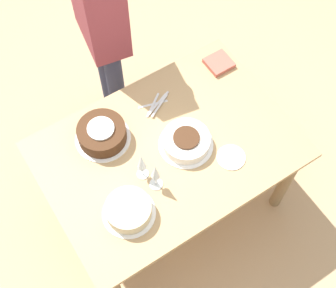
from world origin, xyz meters
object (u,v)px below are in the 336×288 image
Objects in this scene: cake_back_decorated at (129,210)px; wine_glass_near at (142,162)px; cake_center_white at (186,141)px; person_cutting at (99,13)px; cake_front_chocolate at (102,134)px; wine_glass_far at (156,173)px.

wine_glass_near is at bearing -139.27° from cake_back_decorated.
person_cutting is at bearing -88.28° from cake_center_white.
cake_back_decorated is at bearing 77.47° from cake_front_chocolate.
person_cutting is (-0.33, -0.56, 0.21)m from cake_front_chocolate.
wine_glass_near is 1.01× the size of wine_glass_far.
cake_back_decorated is 1.27× the size of wine_glass_near.
wine_glass_near is at bearing -6.83° from person_cutting.
cake_center_white is at bearing -156.91° from wine_glass_far.
cake_front_chocolate is 0.32m from wine_glass_near.
cake_front_chocolate is 1.43× the size of wine_glass_far.
wine_glass_far is (-0.10, 0.38, 0.09)m from cake_front_chocolate.
cake_center_white is 0.29m from wine_glass_far.
cake_back_decorated is at bearing 20.50° from cake_center_white.
cake_front_chocolate is at bearing -76.95° from wine_glass_near.
wine_glass_far is (0.25, 0.11, 0.10)m from cake_center_white.
wine_glass_near is 0.91m from person_cutting.
wine_glass_near is 0.13× the size of person_cutting.
cake_center_white is at bearing 11.47° from person_cutting.
cake_front_chocolate is 0.40m from wine_glass_far.
cake_back_decorated is 1.11m from person_cutting.
person_cutting reaches higher than cake_back_decorated.
cake_back_decorated reaches higher than cake_center_white.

